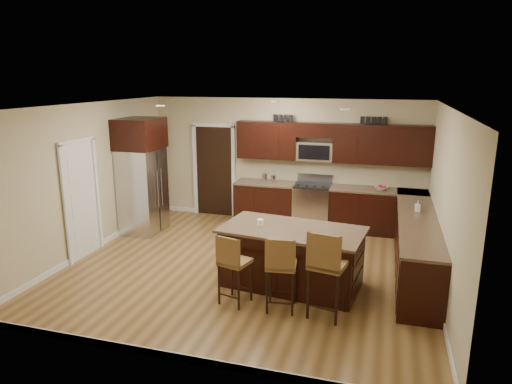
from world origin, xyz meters
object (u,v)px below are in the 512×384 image
(stool_left, at_px, (233,262))
(stool_right, at_px, (326,265))
(stool_mid, at_px, (281,265))
(island, at_px, (292,259))
(refrigerator, at_px, (142,175))
(range, at_px, (312,206))

(stool_left, xyz_separation_m, stool_right, (1.30, -0.01, 0.12))
(stool_left, distance_m, stool_mid, 0.69)
(stool_right, bearing_deg, stool_left, -169.75)
(stool_right, bearing_deg, stool_mid, -169.93)
(island, height_order, refrigerator, refrigerator)
(stool_mid, height_order, stool_right, stool_right)
(range, xyz_separation_m, refrigerator, (-3.30, -1.26, 0.74))
(stool_mid, distance_m, refrigerator, 4.32)
(island, xyz_separation_m, stool_left, (-0.66, -0.84, 0.21))
(stool_mid, bearing_deg, stool_right, -7.71)
(range, xyz_separation_m, stool_right, (0.80, -3.76, 0.29))
(stool_left, height_order, refrigerator, refrigerator)
(island, height_order, stool_right, stool_right)
(island, height_order, stool_left, stool_left)
(range, xyz_separation_m, stool_left, (-0.50, -3.75, 0.17))
(range, height_order, stool_mid, range)
(range, relative_size, stool_left, 1.08)
(island, bearing_deg, stool_left, -121.35)
(refrigerator, bearing_deg, range, 20.97)
(range, height_order, stool_right, stool_right)
(stool_left, bearing_deg, stool_right, 13.99)
(refrigerator, bearing_deg, stool_left, -41.56)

